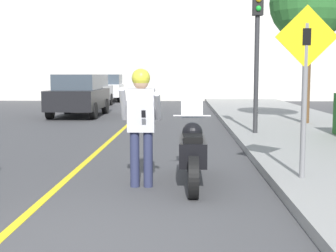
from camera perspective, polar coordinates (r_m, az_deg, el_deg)
ground_plane at (r=4.85m, az=-14.02°, el=-14.18°), size 80.00×80.00×0.00m
road_center_line at (r=10.66m, az=-8.25°, el=-2.81°), size 0.12×36.00×0.01m
building_backdrop at (r=30.47m, az=-0.44°, el=10.60°), size 28.00×1.20×7.93m
motorcycle at (r=7.21m, az=3.00°, el=-3.19°), size 0.62×2.31×1.28m
person_biker at (r=6.92m, az=-3.30°, el=1.38°), size 0.59×0.48×1.77m
crossing_sign at (r=7.12m, az=16.38°, el=5.96°), size 0.91×0.08×2.52m
traffic_light at (r=12.47m, az=10.83°, el=11.28°), size 0.26×0.30×3.79m
street_tree at (r=15.55m, az=16.80°, el=14.15°), size 2.42×2.42×4.96m
parked_car_black at (r=19.14m, az=-10.81°, el=3.72°), size 1.88×4.20×1.68m
parked_car_silver at (r=24.60m, az=-9.51°, el=4.29°), size 1.88×4.20×1.68m
parked_car_white at (r=29.90m, az=-7.17°, el=4.67°), size 1.88×4.20×1.68m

